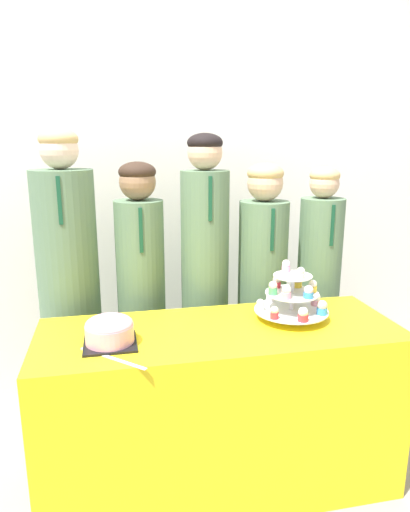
% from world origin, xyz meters
% --- Properties ---
extents(wall_back, '(9.00, 0.06, 2.70)m').
position_xyz_m(wall_back, '(0.00, 1.32, 1.35)').
color(wall_back, silver).
rests_on(wall_back, ground_plane).
extents(table, '(1.56, 0.56, 0.77)m').
position_xyz_m(table, '(0.00, 0.28, 0.38)').
color(table, yellow).
rests_on(table, ground_plane).
extents(round_cake, '(0.21, 0.21, 0.12)m').
position_xyz_m(round_cake, '(-0.47, 0.22, 0.83)').
color(round_cake, black).
rests_on(round_cake, table).
extents(cake_knife, '(0.24, 0.23, 0.01)m').
position_xyz_m(cake_knife, '(-0.50, 0.13, 0.77)').
color(cake_knife, silver).
rests_on(cake_knife, table).
extents(cupcake_stand, '(0.33, 0.33, 0.26)m').
position_xyz_m(cupcake_stand, '(0.35, 0.33, 0.87)').
color(cupcake_stand, silver).
rests_on(cupcake_stand, table).
extents(student_0, '(0.30, 0.31, 1.61)m').
position_xyz_m(student_0, '(-0.66, 0.81, 0.77)').
color(student_0, '#567556').
rests_on(student_0, ground_plane).
extents(student_1, '(0.25, 0.26, 1.46)m').
position_xyz_m(student_1, '(-0.30, 0.81, 0.71)').
color(student_1, '#567556').
rests_on(student_1, ground_plane).
extents(student_2, '(0.25, 0.26, 1.59)m').
position_xyz_m(student_2, '(0.04, 0.81, 0.77)').
color(student_2, '#567556').
rests_on(student_2, ground_plane).
extents(student_3, '(0.27, 0.27, 1.44)m').
position_xyz_m(student_3, '(0.37, 0.81, 0.70)').
color(student_3, '#567556').
rests_on(student_3, ground_plane).
extents(student_4, '(0.24, 0.25, 1.42)m').
position_xyz_m(student_4, '(0.71, 0.81, 0.68)').
color(student_4, '#567556').
rests_on(student_4, ground_plane).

